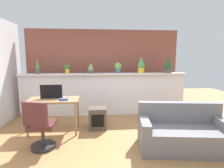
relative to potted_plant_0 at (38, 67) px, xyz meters
The scene contains 16 objects.
ground_plane 3.02m from the potted_plant_0, 47.09° to the right, with size 12.00×12.00×0.00m, color #9E7042.
divider_wall 2.00m from the potted_plant_0, ahead, with size 4.67×0.16×1.17m, color silver.
plant_shelf 1.83m from the potted_plant_0, ahead, with size 4.67×0.28×0.04m, color silver.
brick_wall_behind 1.94m from the potted_plant_0, 19.42° to the left, with size 4.67×0.10×2.50m, color brown.
potted_plant_0 is the anchor object (origin of this frame).
potted_plant_1 0.79m from the potted_plant_0, ahead, with size 0.15×0.15×0.26m.
potted_plant_2 1.43m from the potted_plant_0, ahead, with size 0.17×0.17×0.30m.
potted_plant_3 2.20m from the potted_plant_0, ahead, with size 0.21×0.21×0.30m.
potted_plant_4 2.85m from the potted_plant_0, ahead, with size 0.21×0.21×0.47m.
potted_plant_5 3.64m from the potted_plant_0, ahead, with size 0.19×0.19×0.51m.
desk 1.47m from the potted_plant_0, 60.27° to the right, with size 1.10×0.60×0.75m.
tv_monitor 1.28m from the potted_plant_0, 60.71° to the right, with size 0.47×0.04×0.31m, color black.
office_chair 2.22m from the potted_plant_0, 73.28° to the right, with size 0.49×0.50×0.91m.
side_cube_shelf 2.20m from the potted_plant_0, 32.02° to the right, with size 0.40×0.41×0.50m.
book_on_desk 1.63m from the potted_plant_0, 54.45° to the right, with size 0.18×0.14×0.04m, color #2D4C8C.
couch 3.91m from the potted_plant_0, 33.44° to the right, with size 1.65×0.97×0.80m.
Camera 1 is at (-0.27, -3.09, 1.66)m, focal length 28.79 mm.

